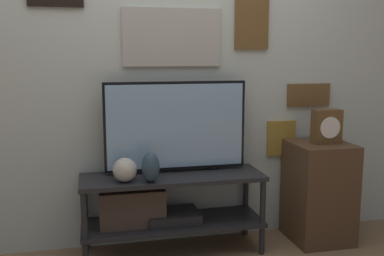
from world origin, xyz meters
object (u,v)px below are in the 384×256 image
object	(u,v)px
television	(176,126)
vase_urn_stoneware	(151,167)
vase_round_glass	(125,170)
mantel_clock	(327,127)

from	to	relation	value
television	vase_urn_stoneware	distance (m)	0.38
vase_urn_stoneware	vase_round_glass	bearing A→B (deg)	166.20
vase_round_glass	mantel_clock	xyz separation A→B (m)	(1.46, 0.05, 0.23)
television	vase_round_glass	bearing A→B (deg)	-155.11
television	vase_urn_stoneware	bearing A→B (deg)	-134.60
vase_round_glass	vase_urn_stoneware	bearing A→B (deg)	-13.80
mantel_clock	vase_urn_stoneware	bearing A→B (deg)	-176.21
vase_urn_stoneware	mantel_clock	size ratio (longest dim) A/B	0.80
mantel_clock	television	bearing A→B (deg)	173.36
vase_urn_stoneware	vase_round_glass	distance (m)	0.17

